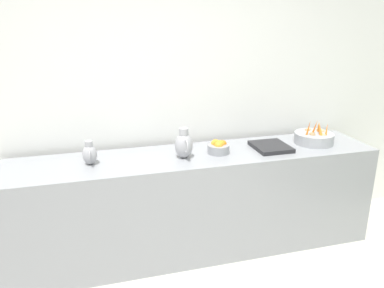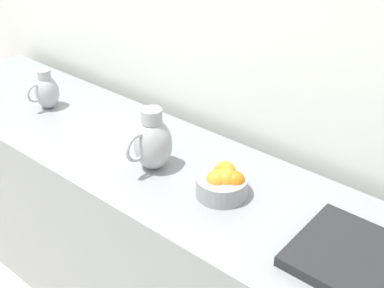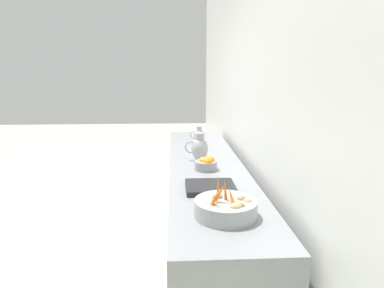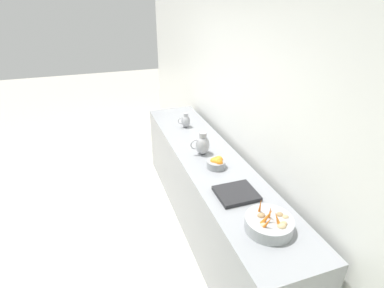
# 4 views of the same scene
# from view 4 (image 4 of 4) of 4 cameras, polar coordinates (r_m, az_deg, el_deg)

# --- Properties ---
(ground_plane) EXTENTS (16.08, 16.08, 0.00)m
(ground_plane) POSITION_cam_4_polar(r_m,az_deg,el_deg) (3.79, -21.28, -16.64)
(ground_plane) COLOR #B7B2A5
(tile_wall_left) EXTENTS (0.10, 9.07, 3.00)m
(tile_wall_left) POSITION_cam_4_polar(r_m,az_deg,el_deg) (2.77, 16.03, 4.78)
(tile_wall_left) COLOR white
(tile_wall_left) RESTS_ON ground_plane
(prep_counter) EXTENTS (0.64, 3.21, 0.91)m
(prep_counter) POSITION_cam_4_polar(r_m,az_deg,el_deg) (3.47, 3.22, -9.14)
(prep_counter) COLOR gray
(prep_counter) RESTS_ON ground_plane
(vegetable_colander) EXTENTS (0.36, 0.36, 0.23)m
(vegetable_colander) POSITION_cam_4_polar(r_m,az_deg,el_deg) (2.37, 14.31, -14.31)
(vegetable_colander) COLOR #9EA0A5
(vegetable_colander) RESTS_ON prep_counter
(orange_bowl) EXTENTS (0.19, 0.19, 0.11)m
(orange_bowl) POSITION_cam_4_polar(r_m,az_deg,el_deg) (3.03, 4.64, -3.53)
(orange_bowl) COLOR gray
(orange_bowl) RESTS_ON prep_counter
(metal_pitcher_tall) EXTENTS (0.21, 0.15, 0.25)m
(metal_pitcher_tall) POSITION_cam_4_polar(r_m,az_deg,el_deg) (3.25, 1.97, -0.06)
(metal_pitcher_tall) COLOR #A3A3A8
(metal_pitcher_tall) RESTS_ON prep_counter
(metal_pitcher_short) EXTENTS (0.16, 0.11, 0.19)m
(metal_pitcher_short) POSITION_cam_4_polar(r_m,az_deg,el_deg) (3.92, -1.20, 4.39)
(metal_pitcher_short) COLOR #A3A3A8
(metal_pitcher_short) RESTS_ON prep_counter
(counter_sink_basin) EXTENTS (0.34, 0.30, 0.04)m
(counter_sink_basin) POSITION_cam_4_polar(r_m,az_deg,el_deg) (2.68, 8.34, -9.20)
(counter_sink_basin) COLOR #232326
(counter_sink_basin) RESTS_ON prep_counter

